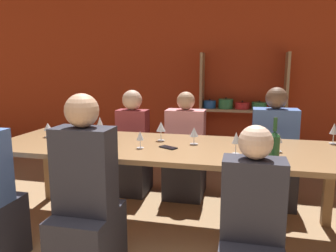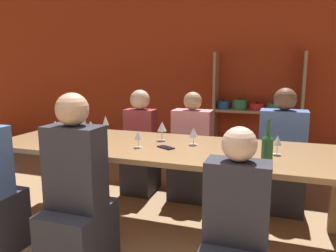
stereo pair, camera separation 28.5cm
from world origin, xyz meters
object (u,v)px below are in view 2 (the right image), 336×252
(wine_glass_red_a, at_px, (106,121))
(wine_glass_white_a, at_px, (138,136))
(wine_glass_red_d, at_px, (162,127))
(cell_phone, at_px, (166,147))
(wine_bottle_dark, at_px, (82,119))
(wine_glass_empty_c, at_px, (278,141))
(person_far_c, at_px, (281,165))
(person_far_a, at_px, (141,153))
(wine_glass_empty_a, at_px, (232,140))
(wine_glass_red_c, at_px, (194,133))
(shelf_unit, at_px, (255,129))
(person_near_b, at_px, (235,243))
(wine_glass_red_e, at_px, (55,125))
(wine_glass_empty_b, at_px, (91,126))
(person_near_a, at_px, (77,210))
(wine_bottle_green, at_px, (267,149))
(person_far_b, at_px, (192,159))
(dining_table, at_px, (164,154))

(wine_glass_red_a, relative_size, wine_glass_white_a, 1.21)
(wine_glass_red_d, xyz_separation_m, cell_phone, (0.13, -0.26, -0.12))
(wine_bottle_dark, distance_m, wine_glass_white_a, 0.89)
(wine_glass_empty_c, relative_size, person_far_c, 0.12)
(person_far_a, bearing_deg, wine_glass_empty_a, 140.96)
(wine_glass_red_c, relative_size, wine_glass_white_a, 1.05)
(wine_glass_empty_a, height_order, person_far_a, person_far_a)
(shelf_unit, relative_size, person_near_b, 1.48)
(wine_glass_red_e, distance_m, cell_phone, 1.23)
(wine_bottle_dark, distance_m, wine_glass_red_d, 0.90)
(person_far_c, bearing_deg, wine_glass_empty_b, 27.99)
(wine_glass_red_a, xyz_separation_m, person_far_c, (1.71, 0.53, -0.45))
(person_near_a, bearing_deg, person_far_c, 51.58)
(wine_glass_empty_b, distance_m, person_near_b, 1.67)
(shelf_unit, xyz_separation_m, wine_glass_red_a, (-1.36, -1.73, 0.31))
(wine_glass_empty_c, height_order, wine_glass_white_a, wine_glass_empty_c)
(wine_bottle_dark, distance_m, person_far_a, 0.81)
(wine_bottle_dark, relative_size, person_far_c, 0.28)
(wine_bottle_dark, distance_m, wine_glass_empty_b, 0.39)
(wine_glass_empty_c, height_order, person_near_b, person_near_b)
(wine_bottle_dark, bearing_deg, wine_glass_red_e, -137.27)
(wine_glass_white_a, xyz_separation_m, person_near_a, (-0.17, -0.65, -0.40))
(wine_glass_red_a, bearing_deg, wine_glass_red_e, -148.80)
(wine_glass_red_c, relative_size, wine_glass_empty_c, 0.99)
(wine_glass_red_e, relative_size, person_near_b, 0.12)
(wine_bottle_dark, bearing_deg, wine_glass_red_d, -5.53)
(wine_glass_red_e, bearing_deg, wine_bottle_dark, 42.73)
(wine_bottle_green, bearing_deg, wine_bottle_dark, 161.57)
(wine_glass_empty_a, relative_size, wine_glass_empty_c, 1.14)
(person_far_c, bearing_deg, wine_bottle_dark, 17.24)
(person_far_b, relative_size, person_far_c, 0.95)
(dining_table, height_order, wine_glass_red_c, wine_glass_red_c)
(person_far_c, bearing_deg, wine_glass_empty_c, 86.83)
(wine_glass_white_a, distance_m, person_near_b, 1.18)
(wine_bottle_dark, bearing_deg, person_near_b, -30.93)
(wine_bottle_green, height_order, wine_glass_red_c, wine_bottle_green)
(wine_bottle_dark, xyz_separation_m, wine_glass_red_d, (0.89, -0.09, -0.02))
(wine_bottle_dark, bearing_deg, cell_phone, -18.82)
(person_near_a, bearing_deg, wine_glass_red_c, 57.02)
(person_near_b, relative_size, person_far_b, 0.94)
(wine_glass_empty_a, distance_m, person_far_b, 1.25)
(wine_glass_red_e, xyz_separation_m, person_near_a, (0.82, -0.87, -0.39))
(wine_glass_empty_a, bearing_deg, wine_bottle_dark, 165.41)
(wine_glass_red_e, bearing_deg, wine_glass_white_a, -12.49)
(wine_glass_empty_b, distance_m, person_far_a, 0.94)
(cell_phone, bearing_deg, wine_glass_red_c, 45.52)
(wine_bottle_dark, height_order, wine_glass_empty_a, wine_bottle_dark)
(person_far_a, bearing_deg, person_near_a, 98.07)
(person_far_b, bearing_deg, wine_bottle_dark, 30.93)
(wine_glass_red_c, height_order, person_far_a, person_far_a)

